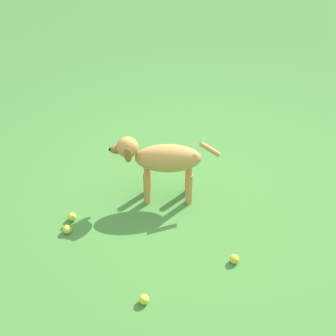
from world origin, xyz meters
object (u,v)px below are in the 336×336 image
at_px(tennis_ball_1, 234,259).
at_px(tennis_ball_2, 72,217).
at_px(tennis_ball_0, 144,299).
at_px(tennis_ball_3, 67,229).
at_px(dog, 162,159).

height_order(tennis_ball_1, tennis_ball_2, same).
xyz_separation_m(tennis_ball_0, tennis_ball_2, (-0.26, -0.93, 0.00)).
bearing_deg(tennis_ball_3, tennis_ball_0, 80.81).
xyz_separation_m(dog, tennis_ball_2, (0.63, -0.38, -0.35)).
height_order(tennis_ball_0, tennis_ball_2, same).
bearing_deg(tennis_ball_1, tennis_ball_0, -23.72).
xyz_separation_m(tennis_ball_0, tennis_ball_3, (-0.14, -0.86, 0.00)).
bearing_deg(tennis_ball_0, tennis_ball_3, -99.19).
relative_size(dog, tennis_ball_3, 10.64).
height_order(dog, tennis_ball_1, dog).
distance_m(dog, tennis_ball_0, 1.10).
bearing_deg(tennis_ball_3, tennis_ball_1, 113.73).
bearing_deg(dog, tennis_ball_2, 21.83).
bearing_deg(tennis_ball_3, tennis_ball_2, -148.78).
bearing_deg(tennis_ball_1, dog, -106.83).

